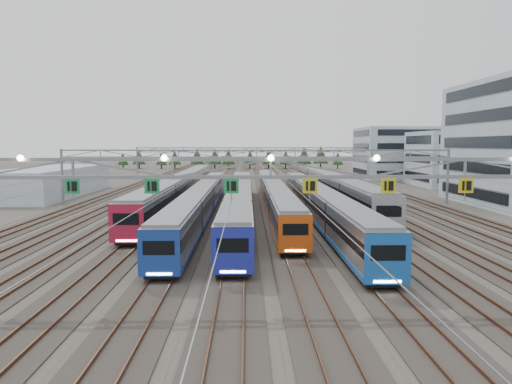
{
  "coord_description": "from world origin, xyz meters",
  "views": [
    {
      "loc": [
        -1.33,
        -25.96,
        8.67
      ],
      "look_at": [
        -0.39,
        23.21,
        3.5
      ],
      "focal_mm": 32.0,
      "sensor_mm": 36.0,
      "label": 1
    }
  ],
  "objects_px": {
    "train_e": "(318,202)",
    "gantry_far": "(253,154)",
    "gantry_mid": "(256,160)",
    "train_d": "(274,194)",
    "train_f": "(330,186)",
    "depot_bldg_mid": "(451,159)",
    "west_shed": "(53,181)",
    "depot_bldg_north": "(404,153)",
    "train_c": "(240,200)",
    "train_a": "(183,186)",
    "gantry_near": "(270,172)",
    "train_b": "(202,200)"
  },
  "relations": [
    {
      "from": "train_e",
      "to": "gantry_far",
      "type": "relative_size",
      "value": 0.94
    },
    {
      "from": "gantry_mid",
      "to": "train_d",
      "type": "bearing_deg",
      "value": -62.5
    },
    {
      "from": "train_f",
      "to": "depot_bldg_mid",
      "type": "bearing_deg",
      "value": 40.46
    },
    {
      "from": "train_d",
      "to": "gantry_far",
      "type": "bearing_deg",
      "value": 92.61
    },
    {
      "from": "west_shed",
      "to": "depot_bldg_north",
      "type": "bearing_deg",
      "value": 27.05
    },
    {
      "from": "train_d",
      "to": "gantry_mid",
      "type": "relative_size",
      "value": 1.01
    },
    {
      "from": "train_c",
      "to": "gantry_far",
      "type": "bearing_deg",
      "value": 87.72
    },
    {
      "from": "train_a",
      "to": "depot_bldg_north",
      "type": "height_order",
      "value": "depot_bldg_north"
    },
    {
      "from": "train_e",
      "to": "gantry_far",
      "type": "xyz_separation_m",
      "value": [
        -6.75,
        59.13,
        4.35
      ]
    },
    {
      "from": "train_a",
      "to": "gantry_far",
      "type": "height_order",
      "value": "gantry_far"
    },
    {
      "from": "west_shed",
      "to": "gantry_near",
      "type": "bearing_deg",
      "value": -56.6
    },
    {
      "from": "train_d",
      "to": "depot_bldg_mid",
      "type": "height_order",
      "value": "depot_bldg_mid"
    },
    {
      "from": "train_d",
      "to": "depot_bldg_mid",
      "type": "distance_m",
      "value": 50.46
    },
    {
      "from": "train_f",
      "to": "gantry_near",
      "type": "relative_size",
      "value": 1.02
    },
    {
      "from": "train_a",
      "to": "west_shed",
      "type": "relative_size",
      "value": 2.25
    },
    {
      "from": "depot_bldg_north",
      "to": "west_shed",
      "type": "bearing_deg",
      "value": -152.95
    },
    {
      "from": "train_f",
      "to": "depot_bldg_mid",
      "type": "distance_m",
      "value": 39.06
    },
    {
      "from": "train_f",
      "to": "gantry_far",
      "type": "bearing_deg",
      "value": 104.89
    },
    {
      "from": "depot_bldg_mid",
      "to": "train_d",
      "type": "bearing_deg",
      "value": -140.11
    },
    {
      "from": "train_d",
      "to": "train_f",
      "type": "relative_size",
      "value": 0.98
    },
    {
      "from": "train_e",
      "to": "depot_bldg_north",
      "type": "xyz_separation_m",
      "value": [
        31.62,
        63.32,
        4.38
      ]
    },
    {
      "from": "gantry_mid",
      "to": "depot_bldg_mid",
      "type": "relative_size",
      "value": 3.52
    },
    {
      "from": "train_e",
      "to": "gantry_far",
      "type": "height_order",
      "value": "gantry_far"
    },
    {
      "from": "train_b",
      "to": "depot_bldg_north",
      "type": "distance_m",
      "value": 75.9
    },
    {
      "from": "train_e",
      "to": "depot_bldg_north",
      "type": "bearing_deg",
      "value": 63.46
    },
    {
      "from": "train_c",
      "to": "gantry_near",
      "type": "relative_size",
      "value": 0.95
    },
    {
      "from": "train_a",
      "to": "train_c",
      "type": "bearing_deg",
      "value": -60.66
    },
    {
      "from": "train_d",
      "to": "gantry_far",
      "type": "height_order",
      "value": "gantry_far"
    },
    {
      "from": "train_d",
      "to": "depot_bldg_mid",
      "type": "relative_size",
      "value": 3.54
    },
    {
      "from": "west_shed",
      "to": "train_d",
      "type": "bearing_deg",
      "value": -24.02
    },
    {
      "from": "train_a",
      "to": "train_d",
      "type": "relative_size",
      "value": 1.19
    },
    {
      "from": "train_b",
      "to": "west_shed",
      "type": "xyz_separation_m",
      "value": [
        -27.67,
        23.7,
        0.37
      ]
    },
    {
      "from": "gantry_near",
      "to": "gantry_mid",
      "type": "xyz_separation_m",
      "value": [
        0.05,
        40.12,
        -0.7
      ]
    },
    {
      "from": "train_e",
      "to": "depot_bldg_mid",
      "type": "relative_size",
      "value": 3.3
    },
    {
      "from": "train_a",
      "to": "gantry_mid",
      "type": "distance_m",
      "value": 12.86
    },
    {
      "from": "train_a",
      "to": "train_d",
      "type": "bearing_deg",
      "value": -33.37
    },
    {
      "from": "train_c",
      "to": "gantry_mid",
      "type": "relative_size",
      "value": 0.95
    },
    {
      "from": "train_c",
      "to": "gantry_mid",
      "type": "bearing_deg",
      "value": 78.87
    },
    {
      "from": "gantry_near",
      "to": "gantry_mid",
      "type": "bearing_deg",
      "value": 89.93
    },
    {
      "from": "train_d",
      "to": "train_f",
      "type": "xyz_separation_m",
      "value": [
        9.0,
        7.03,
        0.32
      ]
    },
    {
      "from": "train_e",
      "to": "gantry_far",
      "type": "distance_m",
      "value": 59.67
    },
    {
      "from": "train_e",
      "to": "gantry_mid",
      "type": "height_order",
      "value": "gantry_mid"
    },
    {
      "from": "gantry_near",
      "to": "train_e",
      "type": "bearing_deg",
      "value": 75.35
    },
    {
      "from": "gantry_mid",
      "to": "west_shed",
      "type": "height_order",
      "value": "gantry_mid"
    },
    {
      "from": "train_a",
      "to": "train_e",
      "type": "xyz_separation_m",
      "value": [
        18.0,
        -18.69,
        -0.1
      ]
    },
    {
      "from": "train_f",
      "to": "gantry_mid",
      "type": "height_order",
      "value": "gantry_mid"
    },
    {
      "from": "train_f",
      "to": "depot_bldg_north",
      "type": "bearing_deg",
      "value": 59.74
    },
    {
      "from": "depot_bldg_mid",
      "to": "depot_bldg_north",
      "type": "height_order",
      "value": "depot_bldg_north"
    },
    {
      "from": "train_a",
      "to": "train_d",
      "type": "xyz_separation_m",
      "value": [
        13.5,
        -8.89,
        -0.19
      ]
    },
    {
      "from": "train_c",
      "to": "depot_bldg_mid",
      "type": "relative_size",
      "value": 3.36
    }
  ]
}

